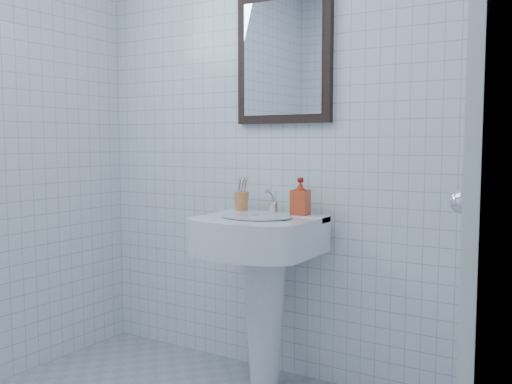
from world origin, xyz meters
The scene contains 10 objects.
wall_back centered at (0.00, 1.20, 1.25)m, with size 2.20×0.02×2.50m, color white.
wall_right centered at (1.10, 0.00, 1.25)m, with size 0.02×2.40×2.50m, color white.
washbasin centered at (0.01, 0.98, 0.55)m, with size 0.53×0.39×0.82m.
faucet centered at (0.01, 1.08, 0.86)m, with size 0.05×0.10×0.12m.
toothbrush_cup centered at (-0.17, 1.09, 0.86)m, with size 0.08×0.08×0.09m, color #DD8040, non-canonical shape.
soap_dispenser centered at (0.15, 1.10, 0.90)m, with size 0.08×0.08×0.17m, color red.
wall_mirror centered at (0.01, 1.18, 1.55)m, with size 0.50×0.04×0.62m.
bathroom_door centered at (1.08, 0.55, 1.00)m, with size 0.04×0.80×2.00m, color silver.
towel_ring centered at (1.06, 0.72, 1.05)m, with size 0.18×0.18×0.01m, color white.
hand_towel centered at (1.04, 0.72, 0.87)m, with size 0.03×0.16×0.38m, color silver.
Camera 1 is at (1.35, -1.24, 1.15)m, focal length 40.00 mm.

